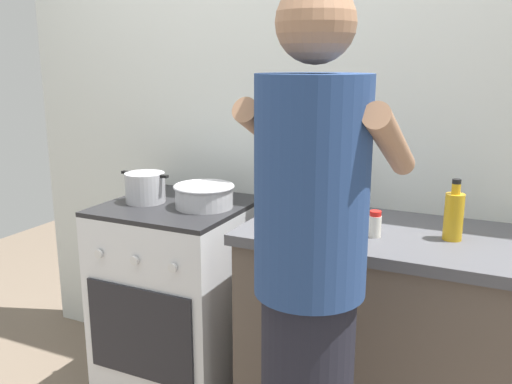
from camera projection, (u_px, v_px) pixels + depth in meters
The scene contains 9 objects.
back_wall at pixel (324, 122), 2.40m from camera, with size 3.20×0.10×2.50m.
countertop at pixel (375, 340), 2.13m from camera, with size 1.00×0.60×0.90m.
stove_range at pixel (180, 299), 2.50m from camera, with size 0.60×0.62×0.90m.
pot at pixel (145, 187), 2.41m from camera, with size 0.24×0.18×0.13m.
mixing_bowl at pixel (204, 195), 2.33m from camera, with size 0.26×0.26×0.10m.
utensil_crock at pixel (341, 189), 2.22m from camera, with size 0.10×0.10×0.33m.
spice_bottle at pixel (375, 224), 1.94m from camera, with size 0.04×0.04×0.10m.
oil_bottle at pixel (454, 215), 1.90m from camera, with size 0.07×0.07×0.22m.
person at pixel (309, 304), 1.50m from camera, with size 0.41×0.50×1.70m.
Camera 1 is at (0.96, -1.80, 1.51)m, focal length 38.41 mm.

